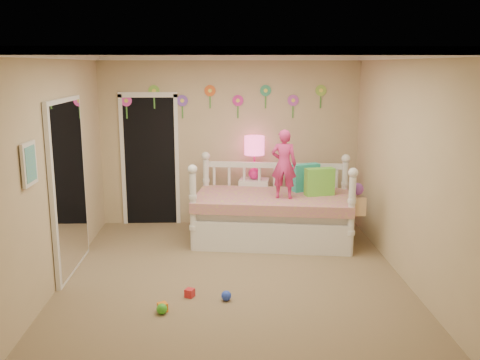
{
  "coord_description": "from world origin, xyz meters",
  "views": [
    {
      "loc": [
        -0.12,
        -5.95,
        2.48
      ],
      "look_at": [
        0.1,
        0.6,
        1.05
      ],
      "focal_mm": 39.72,
      "sensor_mm": 36.0,
      "label": 1
    }
  ],
  "objects_px": {
    "daybed": "(273,200)",
    "table_lamp": "(254,151)",
    "nightstand": "(254,203)",
    "child": "(284,164)"
  },
  "relations": [
    {
      "from": "daybed",
      "to": "child",
      "type": "distance_m",
      "value": 0.59
    },
    {
      "from": "child",
      "to": "nightstand",
      "type": "relative_size",
      "value": 1.28
    },
    {
      "from": "child",
      "to": "nightstand",
      "type": "distance_m",
      "value": 1.23
    },
    {
      "from": "daybed",
      "to": "table_lamp",
      "type": "bearing_deg",
      "value": 115.11
    },
    {
      "from": "table_lamp",
      "to": "nightstand",
      "type": "bearing_deg",
      "value": 0.0
    },
    {
      "from": "daybed",
      "to": "child",
      "type": "bearing_deg",
      "value": -45.36
    },
    {
      "from": "child",
      "to": "table_lamp",
      "type": "bearing_deg",
      "value": -54.73
    },
    {
      "from": "nightstand",
      "to": "table_lamp",
      "type": "xyz_separation_m",
      "value": [
        -0.0,
        0.0,
        0.82
      ]
    },
    {
      "from": "child",
      "to": "daybed",
      "type": "bearing_deg",
      "value": -39.48
    },
    {
      "from": "nightstand",
      "to": "daybed",
      "type": "bearing_deg",
      "value": -63.15
    }
  ]
}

